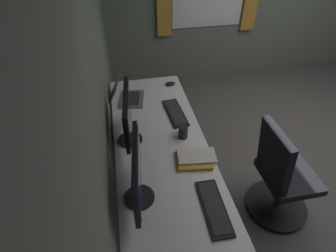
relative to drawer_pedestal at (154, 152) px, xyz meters
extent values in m
plane|color=#59544F|center=(-0.15, -1.96, -0.35)|extent=(5.57, 5.57, 0.00)
cube|color=slate|center=(-0.15, 0.41, 0.95)|extent=(4.76, 0.10, 2.60)
cube|color=white|center=(-0.34, -0.03, 0.37)|extent=(2.22, 0.74, 0.03)
cylinder|color=silver|center=(0.70, -0.34, 0.00)|extent=(0.05, 0.05, 0.70)
cylinder|color=silver|center=(0.70, 0.28, 0.00)|extent=(0.05, 0.05, 0.70)
cube|color=white|center=(0.00, 0.00, 0.00)|extent=(0.40, 0.50, 0.69)
cube|color=silver|center=(0.00, -0.25, 0.00)|extent=(0.37, 0.01, 0.61)
cylinder|color=black|center=(-0.20, 0.21, 0.39)|extent=(0.20, 0.20, 0.01)
cylinder|color=black|center=(-0.20, 0.21, 0.44)|extent=(0.04, 0.04, 0.10)
cube|color=black|center=(-0.20, 0.21, 0.66)|extent=(0.54, 0.08, 0.33)
cube|color=#330F14|center=(-0.20, 0.19, 0.66)|extent=(0.50, 0.05, 0.29)
cylinder|color=black|center=(-0.77, 0.20, 0.39)|extent=(0.20, 0.20, 0.01)
cylinder|color=black|center=(-0.77, 0.20, 0.44)|extent=(0.04, 0.04, 0.10)
cube|color=black|center=(-0.77, 0.20, 0.65)|extent=(0.56, 0.09, 0.32)
cube|color=#4C1960|center=(-0.77, 0.18, 0.65)|extent=(0.51, 0.06, 0.28)
cube|color=#595B60|center=(0.38, 0.14, 0.39)|extent=(0.34, 0.28, 0.01)
cube|color=#262628|center=(0.38, 0.14, 0.40)|extent=(0.27, 0.19, 0.00)
cube|color=#595B60|center=(0.41, 0.31, 0.49)|extent=(0.32, 0.16, 0.19)
cube|color=#19234C|center=(0.41, 0.31, 0.49)|extent=(0.29, 0.14, 0.16)
cube|color=black|center=(0.08, -0.23, 0.39)|extent=(0.43, 0.17, 0.02)
cube|color=#2D2D30|center=(0.08, -0.23, 0.40)|extent=(0.39, 0.14, 0.00)
cube|color=black|center=(-0.95, -0.26, 0.39)|extent=(0.42, 0.15, 0.02)
cube|color=#2D2D30|center=(-0.95, -0.26, 0.40)|extent=(0.38, 0.12, 0.00)
ellipsoid|color=black|center=(0.58, -0.28, 0.40)|extent=(0.06, 0.10, 0.03)
cube|color=gold|center=(-0.53, -0.24, 0.40)|extent=(0.25, 0.29, 0.03)
cube|color=beige|center=(-0.52, -0.26, 0.42)|extent=(0.19, 0.30, 0.02)
cylinder|color=black|center=(-0.25, -0.22, 0.44)|extent=(0.08, 0.08, 0.11)
torus|color=black|center=(-0.20, -0.22, 0.44)|extent=(0.06, 0.01, 0.06)
cube|color=black|center=(-0.61, -1.06, 0.11)|extent=(0.44, 0.42, 0.07)
cube|color=black|center=(-0.61, -0.85, 0.40)|extent=(0.40, 0.13, 0.50)
cylinder|color=black|center=(-0.61, -1.06, -0.10)|extent=(0.05, 0.05, 0.37)
cylinder|color=black|center=(-0.61, -1.06, -0.31)|extent=(0.56, 0.56, 0.03)
camera|label=1|loc=(-1.82, 0.21, 1.87)|focal=28.21mm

